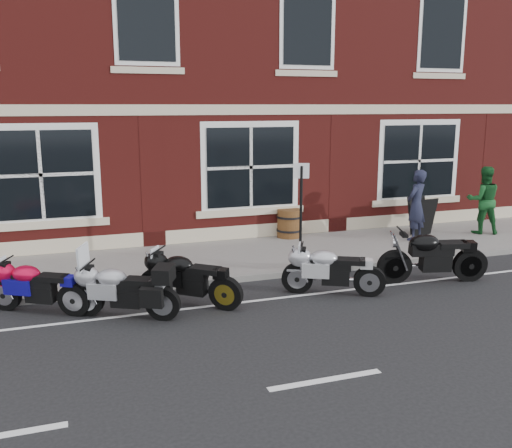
% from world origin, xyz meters
% --- Properties ---
extents(ground, '(80.00, 80.00, 0.00)m').
position_xyz_m(ground, '(0.00, 0.00, 0.00)').
color(ground, black).
rests_on(ground, ground).
extents(sidewalk, '(30.00, 3.00, 0.12)m').
position_xyz_m(sidewalk, '(0.00, 3.00, 0.06)').
color(sidewalk, slate).
rests_on(sidewalk, ground).
extents(kerb, '(30.00, 0.16, 0.12)m').
position_xyz_m(kerb, '(0.00, 1.42, 0.06)').
color(kerb, slate).
rests_on(kerb, ground).
extents(pub_building, '(24.00, 12.00, 12.00)m').
position_xyz_m(pub_building, '(0.00, 10.50, 6.00)').
color(pub_building, maroon).
rests_on(pub_building, ground).
extents(moto_touring_silver, '(1.75, 1.02, 1.27)m').
position_xyz_m(moto_touring_silver, '(-2.25, 0.16, 0.52)').
color(moto_touring_silver, black).
rests_on(moto_touring_silver, ground).
extents(moto_sport_red, '(1.69, 1.08, 0.85)m').
position_xyz_m(moto_sport_red, '(-3.59, 0.87, 0.49)').
color(moto_sport_red, black).
rests_on(moto_sport_red, ground).
extents(moto_sport_black, '(1.61, 1.40, 0.90)m').
position_xyz_m(moto_sport_black, '(-1.05, 0.42, 0.52)').
color(moto_sport_black, black).
rests_on(moto_sport_black, ground).
extents(moto_sport_silver, '(1.77, 1.01, 0.87)m').
position_xyz_m(moto_sport_silver, '(1.61, 0.09, 0.50)').
color(moto_sport_silver, black).
rests_on(moto_sport_silver, ground).
extents(moto_naked_black, '(2.22, 0.68, 1.01)m').
position_xyz_m(moto_naked_black, '(3.83, 0.13, 0.58)').
color(moto_naked_black, black).
rests_on(moto_naked_black, ground).
extents(pedestrian_left, '(0.79, 0.70, 1.80)m').
position_xyz_m(pedestrian_left, '(5.41, 2.95, 1.02)').
color(pedestrian_left, '#1A1D2F').
rests_on(pedestrian_left, sidewalk).
extents(pedestrian_right, '(1.07, 0.97, 1.80)m').
position_xyz_m(pedestrian_right, '(7.57, 3.04, 1.02)').
color(pedestrian_right, '#164D20').
rests_on(pedestrian_right, sidewalk).
extents(a_board_sign, '(0.66, 0.49, 1.01)m').
position_xyz_m(a_board_sign, '(5.93, 3.42, 0.62)').
color(a_board_sign, black).
rests_on(a_board_sign, sidewalk).
extents(barrel_planter, '(0.66, 0.66, 0.73)m').
position_xyz_m(barrel_planter, '(2.49, 4.30, 0.49)').
color(barrel_planter, '#4F2E15').
rests_on(barrel_planter, sidewalk).
extents(parking_sign, '(0.30, 0.13, 2.23)m').
position_xyz_m(parking_sign, '(1.61, 1.55, 1.41)').
color(parking_sign, black).
rests_on(parking_sign, sidewalk).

